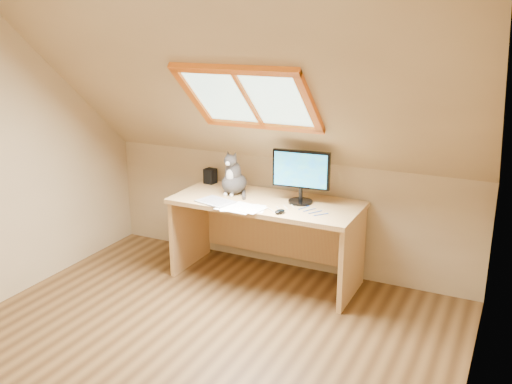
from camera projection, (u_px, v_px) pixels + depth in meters
The scene contains 10 objects.
ground at pixel (180, 361), 3.80m from camera, with size 3.50×3.50×0.00m, color brown.
room_shell at pixel (162, 155), 3.30m from camera, with size 3.52×3.52×2.41m.
desk at pixel (269, 223), 4.90m from camera, with size 1.59×0.69×0.72m.
monitor at pixel (301, 173), 4.64m from camera, with size 0.48×0.20×0.44m.
cat at pixel (234, 178), 4.93m from camera, with size 0.22×0.26×0.39m.
desk_speaker at pixel (210, 176), 5.26m from camera, with size 0.10×0.10×0.14m, color black.
graphics_tablet at pixel (216, 202), 4.73m from camera, with size 0.29×0.21×0.01m, color #B2B2B7.
mouse at pixel (280, 211), 4.46m from camera, with size 0.06×0.10×0.03m, color black.
papers at pixel (244, 208), 4.59m from camera, with size 0.35×0.30×0.01m.
cables at pixel (300, 210), 4.53m from camera, with size 0.51×0.26×0.01m.
Camera 1 is at (1.90, -2.76, 2.19)m, focal length 40.00 mm.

